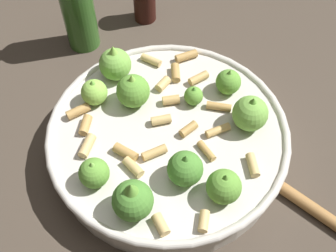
# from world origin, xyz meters

# --- Properties ---
(ground_plane) EXTENTS (2.40, 2.40, 0.00)m
(ground_plane) POSITION_xyz_m (0.00, 0.00, 0.00)
(ground_plane) COLOR #42382D
(cooking_pan) EXTENTS (0.32, 0.32, 0.11)m
(cooking_pan) POSITION_xyz_m (0.00, 0.00, 0.03)
(cooking_pan) COLOR beige
(cooking_pan) RESTS_ON ground
(olive_oil_bottle) EXTENTS (0.05, 0.05, 0.20)m
(olive_oil_bottle) POSITION_xyz_m (0.24, -0.09, 0.08)
(olive_oil_bottle) COLOR #336023
(olive_oil_bottle) RESTS_ON ground
(wooden_spoon) EXTENTS (0.21, 0.04, 0.02)m
(wooden_spoon) POSITION_xyz_m (-0.21, -0.03, 0.01)
(wooden_spoon) COLOR #9E703D
(wooden_spoon) RESTS_ON ground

